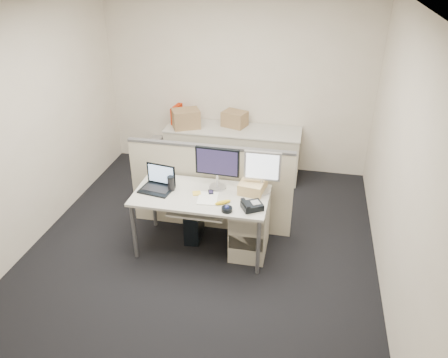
% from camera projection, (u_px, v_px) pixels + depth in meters
% --- Properties ---
extents(floor, '(4.00, 4.50, 0.01)m').
position_uv_depth(floor, '(203.00, 247.00, 5.20)').
color(floor, black).
rests_on(floor, ground).
extents(ceiling, '(4.00, 4.50, 0.01)m').
position_uv_depth(ceiling, '(195.00, 5.00, 3.90)').
color(ceiling, white).
rests_on(ceiling, ground).
extents(wall_back, '(4.00, 0.02, 2.70)m').
position_uv_depth(wall_back, '(238.00, 83.00, 6.48)').
color(wall_back, silver).
rests_on(wall_back, ground).
extents(wall_front, '(4.00, 0.02, 2.70)m').
position_uv_depth(wall_front, '(105.00, 293.00, 2.62)').
color(wall_front, silver).
rests_on(wall_front, ground).
extents(wall_left, '(0.02, 4.50, 2.70)m').
position_uv_depth(wall_left, '(27.00, 128.00, 4.91)').
color(wall_left, silver).
rests_on(wall_left, ground).
extents(wall_right, '(0.02, 4.50, 2.70)m').
position_uv_depth(wall_right, '(401.00, 160.00, 4.19)').
color(wall_right, silver).
rests_on(wall_right, ground).
extents(desk, '(1.50, 0.75, 0.73)m').
position_uv_depth(desk, '(201.00, 199.00, 4.88)').
color(desk, silver).
rests_on(desk, floor).
extents(keyboard_tray, '(0.62, 0.32, 0.02)m').
position_uv_depth(keyboard_tray, '(197.00, 211.00, 4.75)').
color(keyboard_tray, silver).
rests_on(keyboard_tray, desk).
extents(drawer_pedestal, '(0.40, 0.55, 0.65)m').
position_uv_depth(drawer_pedestal, '(250.00, 227.00, 4.99)').
color(drawer_pedestal, '#B7AF9A').
rests_on(drawer_pedestal, floor).
extents(cubicle_partition, '(2.00, 0.06, 1.10)m').
position_uv_depth(cubicle_partition, '(210.00, 189.00, 5.32)').
color(cubicle_partition, beige).
rests_on(cubicle_partition, floor).
extents(back_counter, '(2.00, 0.60, 0.72)m').
position_uv_depth(back_counter, '(233.00, 152.00, 6.68)').
color(back_counter, '#B7AF9A').
rests_on(back_counter, floor).
extents(monitor_main, '(0.51, 0.21, 0.50)m').
position_uv_depth(monitor_main, '(217.00, 168.00, 4.86)').
color(monitor_main, black).
rests_on(monitor_main, desk).
extents(monitor_small, '(0.40, 0.20, 0.49)m').
position_uv_depth(monitor_small, '(262.00, 173.00, 4.77)').
color(monitor_small, '#B7B7BC').
rests_on(monitor_small, desk).
extents(laptop, '(0.39, 0.32, 0.27)m').
position_uv_depth(laptop, '(156.00, 180.00, 4.86)').
color(laptop, black).
rests_on(laptop, desk).
extents(trackball, '(0.12, 0.12, 0.04)m').
position_uv_depth(trackball, '(227.00, 209.00, 4.53)').
color(trackball, black).
rests_on(trackball, desk).
extents(desk_phone, '(0.26, 0.25, 0.07)m').
position_uv_depth(desk_phone, '(252.00, 206.00, 4.57)').
color(desk_phone, black).
rests_on(desk_phone, desk).
extents(paper_stack, '(0.24, 0.29, 0.01)m').
position_uv_depth(paper_stack, '(208.00, 198.00, 4.76)').
color(paper_stack, white).
rests_on(paper_stack, desk).
extents(sticky_pad, '(0.11, 0.11, 0.01)m').
position_uv_depth(sticky_pad, '(197.00, 193.00, 4.85)').
color(sticky_pad, yellow).
rests_on(sticky_pad, desk).
extents(travel_mug, '(0.09, 0.09, 0.16)m').
position_uv_depth(travel_mug, '(171.00, 184.00, 4.89)').
color(travel_mug, black).
rests_on(travel_mug, desk).
extents(banana, '(0.18, 0.14, 0.04)m').
position_uv_depth(banana, '(223.00, 202.00, 4.66)').
color(banana, yellow).
rests_on(banana, desk).
extents(cellphone, '(0.08, 0.12, 0.01)m').
position_uv_depth(cellphone, '(211.00, 192.00, 4.87)').
color(cellphone, black).
rests_on(cellphone, desk).
extents(manila_folders, '(0.31, 0.37, 0.13)m').
position_uv_depth(manila_folders, '(253.00, 186.00, 4.89)').
color(manila_folders, '#F6C488').
rests_on(manila_folders, desk).
extents(keyboard, '(0.45, 0.22, 0.02)m').
position_uv_depth(keyboard, '(193.00, 208.00, 4.76)').
color(keyboard, black).
rests_on(keyboard, keyboard_tray).
extents(pc_tower_desk, '(0.21, 0.45, 0.41)m').
position_uv_depth(pc_tower_desk, '(194.00, 222.00, 5.30)').
color(pc_tower_desk, black).
rests_on(pc_tower_desk, floor).
extents(pc_tower_spare_dark, '(0.25, 0.44, 0.39)m').
position_uv_depth(pc_tower_spare_dark, '(162.00, 164.00, 6.69)').
color(pc_tower_spare_dark, black).
rests_on(pc_tower_spare_dark, floor).
extents(pc_tower_spare_silver, '(0.17, 0.42, 0.40)m').
position_uv_depth(pc_tower_spare_silver, '(155.00, 151.00, 7.08)').
color(pc_tower_spare_silver, '#B7B7BC').
rests_on(pc_tower_spare_silver, floor).
extents(cardboard_box_left, '(0.48, 0.44, 0.29)m').
position_uv_depth(cardboard_box_left, '(186.00, 119.00, 6.50)').
color(cardboard_box_left, '#9A7158').
rests_on(cardboard_box_left, back_counter).
extents(cardboard_box_right, '(0.41, 0.36, 0.25)m').
position_uv_depth(cardboard_box_right, '(235.00, 119.00, 6.55)').
color(cardboard_box_right, '#9A7158').
rests_on(cardboard_box_right, back_counter).
extents(red_binder, '(0.11, 0.31, 0.28)m').
position_uv_depth(red_binder, '(177.00, 115.00, 6.69)').
color(red_binder, '#BE2000').
rests_on(red_binder, back_counter).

